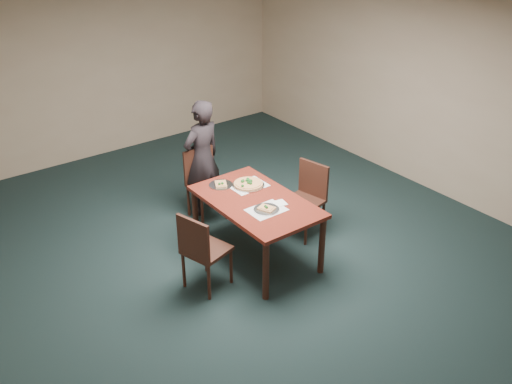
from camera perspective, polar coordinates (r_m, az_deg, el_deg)
ground at (r=6.66m, az=0.99°, el=-6.91°), size 8.00×8.00×0.00m
room_shell at (r=5.84m, az=1.13°, el=7.19°), size 8.00×8.00×8.00m
dining_table at (r=6.40m, az=-0.00°, el=-1.51°), size 0.90×1.50×0.75m
chair_far at (r=7.35m, az=-5.28°, el=1.22°), size 0.44×0.44×0.91m
chair_left at (r=5.99m, az=-5.48°, el=-5.59°), size 0.52×0.52×0.91m
chair_right at (r=6.99m, az=5.18°, el=-0.28°), size 0.50×0.50×0.91m
diner at (r=7.33m, az=-5.40°, el=3.40°), size 0.62×0.46×1.54m
placemat_main at (r=6.66m, az=-0.77°, el=0.65°), size 0.42×0.32×0.00m
placemat_near at (r=6.17m, az=1.05°, el=-1.79°), size 0.40×0.30×0.00m
pizza_pan at (r=6.65m, az=-0.79°, el=0.83°), size 0.38×0.38×0.07m
slice_plate_near at (r=6.16m, az=1.05°, el=-1.69°), size 0.28×0.28×0.06m
slice_plate_far at (r=6.68m, az=-3.53°, el=0.76°), size 0.28×0.28×0.06m
napkin at (r=6.29m, az=2.38°, el=-1.12°), size 0.16×0.16×0.01m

